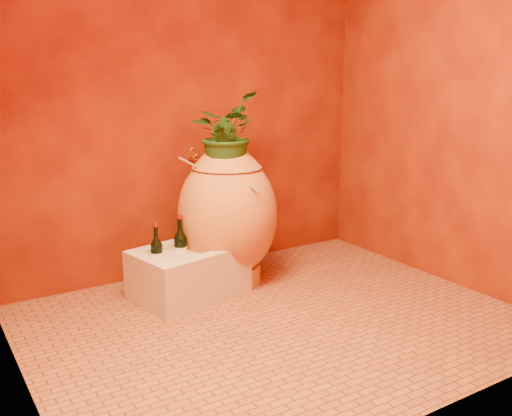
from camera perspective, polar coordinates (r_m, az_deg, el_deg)
floor at (r=3.08m, az=2.14°, el=-11.26°), size 2.50×2.50×0.00m
wall_back at (r=3.66m, az=-6.71°, el=12.85°), size 2.50×0.02×2.50m
wall_right at (r=3.64m, az=19.22°, el=12.20°), size 0.02×2.00×2.50m
amphora at (r=3.49m, az=-2.87°, el=-0.64°), size 0.70×0.70×0.88m
stone_basin at (r=3.38m, az=-6.72°, el=-6.45°), size 0.69×0.54×0.29m
wine_bottle_a at (r=3.45m, az=-5.52°, el=-3.49°), size 0.09×0.09×0.35m
wine_bottle_b at (r=3.38m, az=-7.55°, el=-4.07°), size 0.08×0.08×0.32m
wine_bottle_c at (r=3.33m, az=-9.89°, el=-4.62°), size 0.07×0.07×0.29m
wall_tap at (r=3.63m, az=-6.13°, el=4.95°), size 0.06×0.13×0.15m
plant_main at (r=3.40m, az=-3.13°, el=7.53°), size 0.56×0.57×0.48m
plant_side at (r=3.34m, az=-3.31°, el=5.86°), size 0.22×0.23×0.33m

